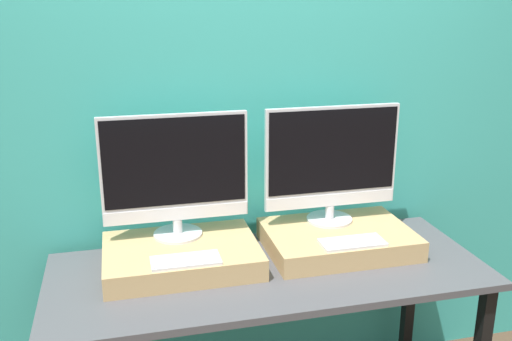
{
  "coord_description": "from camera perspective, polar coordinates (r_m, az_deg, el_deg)",
  "views": [
    {
      "loc": [
        -0.56,
        -1.68,
        1.88
      ],
      "look_at": [
        0.0,
        0.58,
        1.15
      ],
      "focal_mm": 40.0,
      "sensor_mm": 36.0,
      "label": 1
    }
  ],
  "objects": [
    {
      "name": "wooden_riser_right",
      "position": [
        2.55,
        8.19,
        -6.8
      ],
      "size": [
        0.63,
        0.45,
        0.09
      ],
      "color": "tan",
      "rests_on": "workbench"
    },
    {
      "name": "wooden_riser_left",
      "position": [
        2.39,
        -7.46,
        -8.44
      ],
      "size": [
        0.63,
        0.45,
        0.09
      ],
      "color": "tan",
      "rests_on": "workbench"
    },
    {
      "name": "monitor_left",
      "position": [
        2.38,
        -8.08,
        -0.26
      ],
      "size": [
        0.61,
        0.21,
        0.53
      ],
      "color": "silver",
      "rests_on": "wooden_riser_left"
    },
    {
      "name": "wall_back",
      "position": [
        2.6,
        -1.12,
        4.41
      ],
      "size": [
        8.0,
        0.04,
        2.6
      ],
      "color": "teal",
      "rests_on": "ground_plane"
    },
    {
      "name": "keyboard_right",
      "position": [
        2.4,
        9.62,
        -7.08
      ],
      "size": [
        0.27,
        0.12,
        0.01
      ],
      "color": "silver",
      "rests_on": "wooden_riser_right"
    },
    {
      "name": "workbench",
      "position": [
        2.41,
        1.28,
        -11.46
      ],
      "size": [
        1.78,
        0.71,
        0.8
      ],
      "color": "#47474C",
      "rests_on": "ground_plane"
    },
    {
      "name": "monitor_right",
      "position": [
        2.53,
        7.59,
        0.87
      ],
      "size": [
        0.61,
        0.21,
        0.53
      ],
      "color": "silver",
      "rests_on": "wooden_riser_right"
    },
    {
      "name": "keyboard_left",
      "position": [
        2.23,
        -7.04,
        -8.89
      ],
      "size": [
        0.27,
        0.12,
        0.01
      ],
      "color": "silver",
      "rests_on": "wooden_riser_left"
    }
  ]
}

